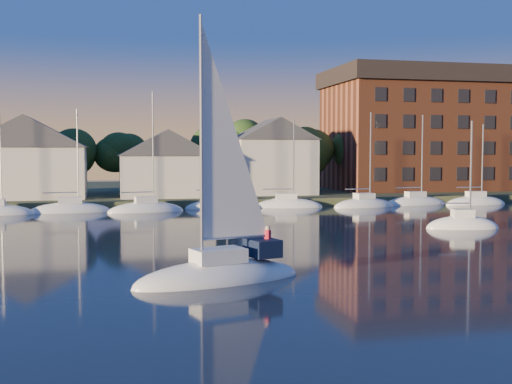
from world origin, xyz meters
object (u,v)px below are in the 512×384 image
object	(u,v)px
clubhouse_west	(29,156)
clubhouse_centre	(166,163)
drifting_sailboat_right	(463,228)
clubhouse_east	(273,155)
hero_sailboat	(221,269)
condo_block	(434,129)

from	to	relation	value
clubhouse_west	clubhouse_centre	distance (m)	16.05
clubhouse_west	drifting_sailboat_right	size ratio (longest dim) A/B	1.35
clubhouse_east	drifting_sailboat_right	world-z (taller)	clubhouse_east
clubhouse_centre	clubhouse_west	bearing A→B (deg)	176.42
clubhouse_west	clubhouse_centre	bearing A→B (deg)	-3.58
clubhouse_east	hero_sailboat	world-z (taller)	hero_sailboat
clubhouse_centre	clubhouse_east	size ratio (longest dim) A/B	1.10
clubhouse_east	condo_block	distance (m)	26.94
clubhouse_east	condo_block	xyz separation A→B (m)	(26.00, 5.95, 3.79)
clubhouse_west	clubhouse_east	size ratio (longest dim) A/B	1.30
clubhouse_centre	drifting_sailboat_right	size ratio (longest dim) A/B	1.14
clubhouse_west	hero_sailboat	bearing A→B (deg)	-73.11
clubhouse_west	drifting_sailboat_right	distance (m)	49.73
hero_sailboat	drifting_sailboat_right	xyz separation A→B (m)	(23.53, 17.14, -0.49)
clubhouse_centre	condo_block	distance (m)	41.05
clubhouse_west	condo_block	world-z (taller)	condo_block
condo_block	drifting_sailboat_right	bearing A→B (deg)	-114.94
clubhouse_centre	condo_block	size ratio (longest dim) A/B	0.37
clubhouse_west	clubhouse_east	bearing A→B (deg)	1.91
condo_block	clubhouse_centre	bearing A→B (deg)	-168.76
hero_sailboat	drifting_sailboat_right	size ratio (longest dim) A/B	1.39
clubhouse_east	drifting_sailboat_right	size ratio (longest dim) A/B	1.04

